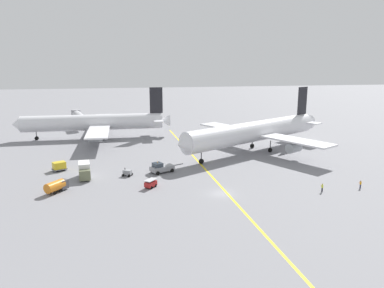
% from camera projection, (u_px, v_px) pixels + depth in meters
% --- Properties ---
extents(ground_plane, '(600.00, 600.00, 0.00)m').
position_uv_depth(ground_plane, '(221.00, 194.00, 73.05)').
color(ground_plane, gray).
extents(taxiway_stripe, '(4.72, 119.94, 0.01)m').
position_uv_depth(taxiway_stripe, '(213.00, 178.00, 82.77)').
color(taxiway_stripe, yellow).
rests_on(taxiway_stripe, ground).
extents(airliner_at_gate_left, '(51.62, 48.33, 16.86)m').
position_uv_depth(airliner_at_gate_left, '(95.00, 123.00, 124.51)').
color(airliner_at_gate_left, silver).
rests_on(airliner_at_gate_left, ground).
extents(airliner_being_pushed, '(50.41, 42.73, 17.60)m').
position_uv_depth(airliner_being_pushed, '(255.00, 132.00, 105.46)').
color(airliner_being_pushed, silver).
rests_on(airliner_being_pushed, ground).
extents(pushback_tug, '(8.42, 4.87, 2.77)m').
position_uv_depth(pushback_tug, '(161.00, 168.00, 86.67)').
color(pushback_tug, gray).
rests_on(pushback_tug, ground).
extents(gse_fuel_bowser_stubby, '(4.45, 5.05, 2.40)m').
position_uv_depth(gse_fuel_bowser_stubby, '(57.00, 186.00, 73.66)').
color(gse_fuel_bowser_stubby, orange).
rests_on(gse_fuel_bowser_stubby, ground).
extents(gse_baggage_cart_near_cluster, '(2.98, 3.09, 1.71)m').
position_uv_depth(gse_baggage_cart_near_cluster, '(151.00, 183.00, 76.39)').
color(gse_baggage_cart_near_cluster, red).
rests_on(gse_baggage_cart_near_cluster, ground).
extents(gse_container_dolly_flat, '(3.84, 3.36, 2.15)m').
position_uv_depth(gse_container_dolly_flat, '(59.00, 166.00, 88.03)').
color(gse_container_dolly_flat, slate).
rests_on(gse_container_dolly_flat, ground).
extents(gse_gpu_cart_small, '(2.58, 2.34, 1.90)m').
position_uv_depth(gse_gpu_cart_small, '(127.00, 173.00, 84.09)').
color(gse_gpu_cart_small, gray).
rests_on(gse_gpu_cart_small, ground).
extents(gse_catering_truck_tall, '(3.04, 6.07, 3.50)m').
position_uv_depth(gse_catering_truck_tall, '(84.00, 171.00, 82.21)').
color(gse_catering_truck_tall, '#666B4C').
rests_on(gse_catering_truck_tall, ground).
extents(ground_crew_wing_walker_right, '(0.47, 0.36, 1.67)m').
position_uv_depth(ground_crew_wing_walker_right, '(360.00, 184.00, 75.90)').
color(ground_crew_wing_walker_right, '#2D3351').
rests_on(ground_crew_wing_walker_right, ground).
extents(ground_crew_ramp_agent_by_cones, '(0.46, 0.36, 1.72)m').
position_uv_depth(ground_crew_ramp_agent_by_cones, '(322.00, 187.00, 73.86)').
color(ground_crew_ramp_agent_by_cones, black).
rests_on(ground_crew_ramp_agent_by_cones, ground).
extents(jet_bridge, '(7.69, 19.00, 6.11)m').
position_uv_depth(jet_bridge, '(78.00, 116.00, 146.13)').
color(jet_bridge, '#B7B7BC').
rests_on(jet_bridge, ground).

